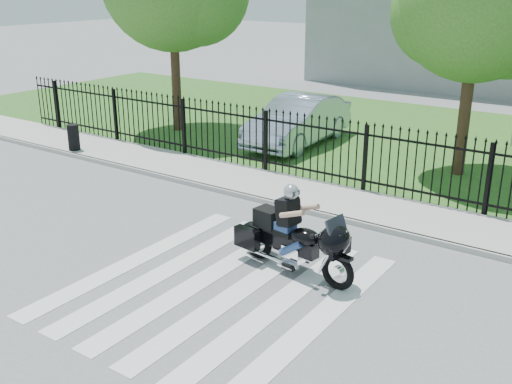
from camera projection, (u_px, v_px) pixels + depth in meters
The scene contains 10 objects.
ground at pixel (219, 287), 10.66m from camera, with size 120.00×120.00×0.00m, color slate.
crosswalk at pixel (218, 287), 10.66m from camera, with size 5.00×5.50×0.01m, color silver, non-canonical shape.
sidewalk at pixel (345, 203), 14.52m from camera, with size 40.00×2.00×0.12m, color #ADAAA3.
curb at pixel (326, 215), 13.75m from camera, with size 40.00×0.12×0.12m, color #ADAAA3.
grass_strip at pixel (440, 143), 19.97m from camera, with size 40.00×12.00×0.02m, color #26571E.
iron_fence at pixel (365, 160), 15.01m from camera, with size 26.00×0.04×1.80m.
tree_mid at pixel (478, 1), 15.28m from camera, with size 4.20×4.20×6.78m.
motorcycle_rider at pixel (292, 236), 11.06m from camera, with size 2.61×1.07×1.73m.
parked_car at pixel (298, 121), 19.61m from camera, with size 1.66×4.77×1.57m, color #A1B0CB.
litter_bin at pixel (74, 137), 18.69m from camera, with size 0.36×0.36×0.81m, color black.
Camera 1 is at (5.93, -7.42, 5.17)m, focal length 42.00 mm.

